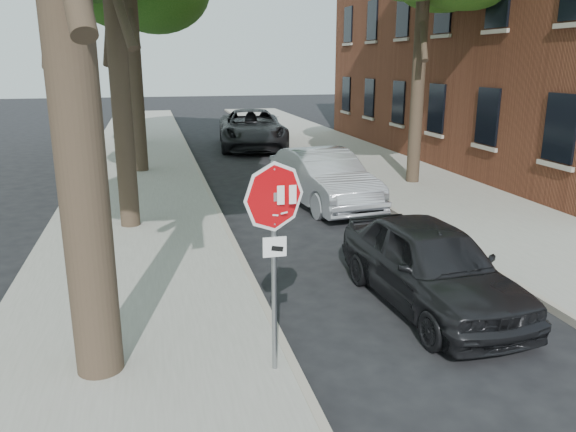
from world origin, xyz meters
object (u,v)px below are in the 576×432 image
at_px(stop_sign, 274,228).
at_px(car_b, 323,178).
at_px(car_d, 252,129).
at_px(car_a, 430,265).

bearing_deg(stop_sign, car_b, 68.94).
relative_size(car_b, car_d, 0.74).
height_order(car_a, car_d, car_d).
height_order(car_a, car_b, car_b).
height_order(stop_sign, car_b, stop_sign).
xyz_separation_m(stop_sign, car_a, (2.86, 1.53, -1.25)).
bearing_deg(stop_sign, car_a, 28.05).
relative_size(car_a, car_d, 0.66).
bearing_deg(car_d, car_a, -84.78).
xyz_separation_m(stop_sign, car_b, (3.16, 8.21, -1.20)).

